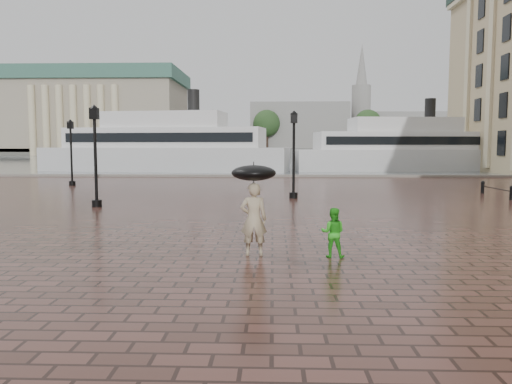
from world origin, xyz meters
TOP-DOWN VIEW (x-y plane):
  - ground at (0.00, 0.00)m, footprint 300.00×300.00m
  - harbour_water at (0.00, 92.00)m, footprint 240.00×240.00m
  - quay_edge at (0.00, 32.00)m, footprint 80.00×0.60m
  - far_shore at (0.00, 160.00)m, footprint 300.00×60.00m
  - museum at (-55.00, 144.61)m, footprint 57.00×32.50m
  - distant_skyline at (48.14, 150.00)m, footprint 102.50×22.00m
  - far_trees at (0.00, 138.00)m, footprint 188.00×8.00m
  - street_lamps at (-5.00, 15.33)m, footprint 15.44×12.44m
  - adult_pedestrian at (1.45, 0.22)m, footprint 0.68×0.46m
  - child_pedestrian at (3.39, 0.07)m, footprint 0.68×0.57m
  - ferry_near at (-9.69, 41.80)m, footprint 27.09×9.73m
  - ferry_far at (16.40, 43.98)m, footprint 24.66×8.13m
  - umbrella at (1.45, 0.22)m, footprint 1.10×1.10m

SIDE VIEW (x-z plane):
  - ground at x=0.00m, z-range 0.00..0.00m
  - harbour_water at x=0.00m, z-range 0.00..0.00m
  - quay_edge at x=0.00m, z-range -0.15..0.15m
  - child_pedestrian at x=3.39m, z-range 0.00..1.22m
  - adult_pedestrian at x=1.45m, z-range 0.00..1.82m
  - far_shore at x=0.00m, z-range 0.00..2.00m
  - umbrella at x=1.45m, z-range 1.47..2.65m
  - street_lamps at x=-5.00m, z-range 0.13..4.53m
  - ferry_far at x=16.40m, z-range -1.58..6.36m
  - ferry_near at x=-9.69m, z-range -1.73..6.95m
  - far_trees at x=0.00m, z-range 2.67..16.17m
  - distant_skyline at x=48.14m, z-range -7.05..25.95m
  - museum at x=-55.00m, z-range 0.91..26.91m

